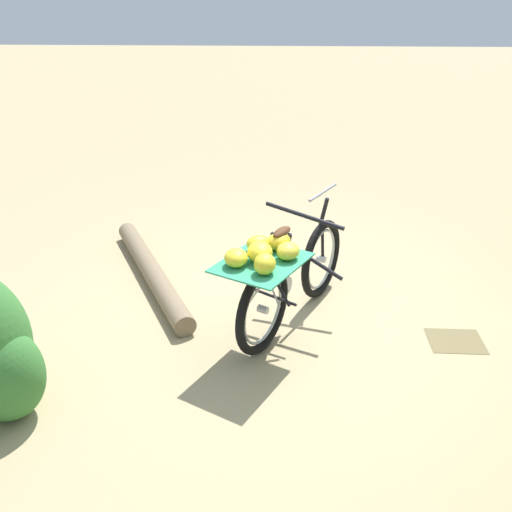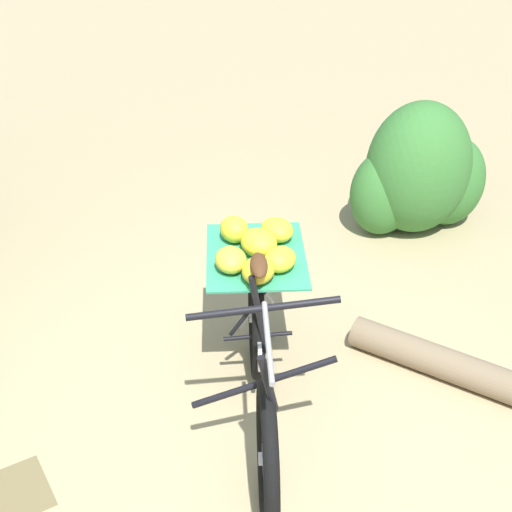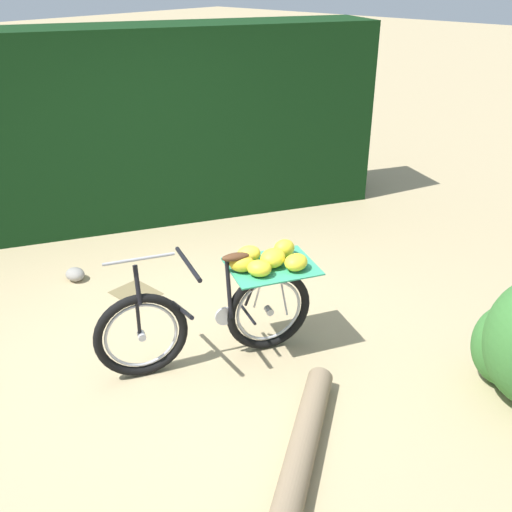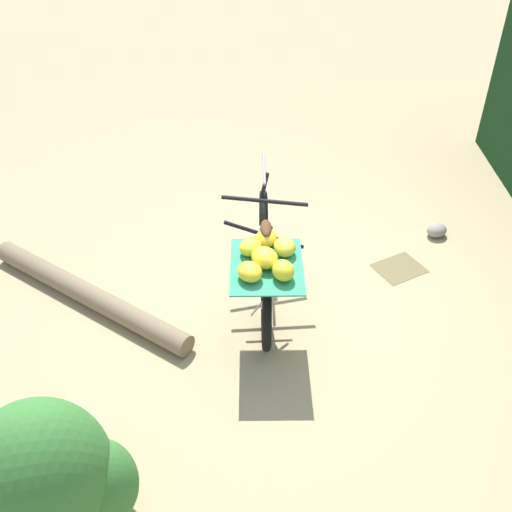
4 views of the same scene
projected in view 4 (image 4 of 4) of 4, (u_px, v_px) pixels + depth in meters
ground_plane at (300, 295)px, 5.30m from camera, size 60.00×60.00×0.00m
bicycle at (265, 261)px, 4.87m from camera, size 1.10×1.71×1.03m
fallen_log at (87, 294)px, 5.17m from camera, size 1.20×2.09×0.19m
shrub_cluster at (39, 485)px, 3.33m from camera, size 1.08×0.74×1.03m
path_stone at (437, 230)px, 5.99m from camera, size 0.21×0.18×0.13m
leaf_litter_patch at (399, 268)px, 5.61m from camera, size 0.44×0.36×0.01m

